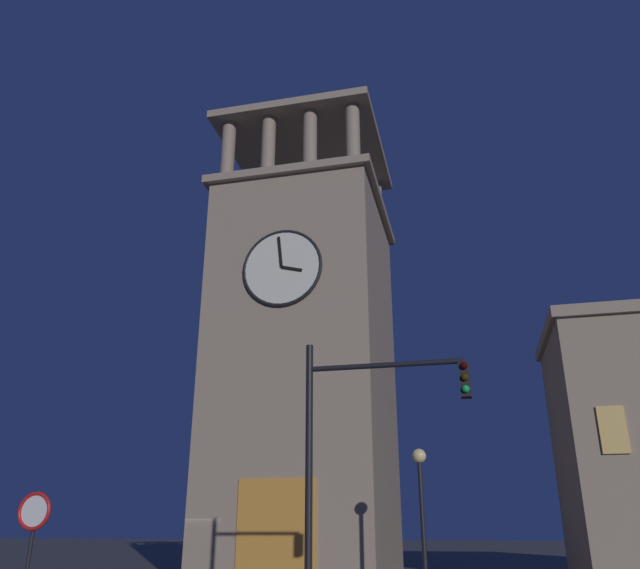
# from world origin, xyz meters

# --- Properties ---
(clocktower) EXTENTS (8.27, 9.43, 24.17)m
(clocktower) POSITION_xyz_m (-3.53, -3.25, 9.57)
(clocktower) COLOR gray
(clocktower) RESTS_ON ground_plane
(traffic_signal_near) EXTENTS (3.62, 0.41, 6.10)m
(traffic_signal_near) POSITION_xyz_m (-8.81, 12.34, 3.98)
(traffic_signal_near) COLOR black
(traffic_signal_near) RESTS_ON ground_plane
(street_lamp) EXTENTS (0.44, 0.44, 4.48)m
(street_lamp) POSITION_xyz_m (-9.51, 5.55, 3.18)
(street_lamp) COLOR black
(street_lamp) RESTS_ON ground_plane
(no_horn_sign) EXTENTS (0.78, 0.14, 2.88)m
(no_horn_sign) POSITION_xyz_m (-2.14, 13.74, 2.26)
(no_horn_sign) COLOR black
(no_horn_sign) RESTS_ON ground_plane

